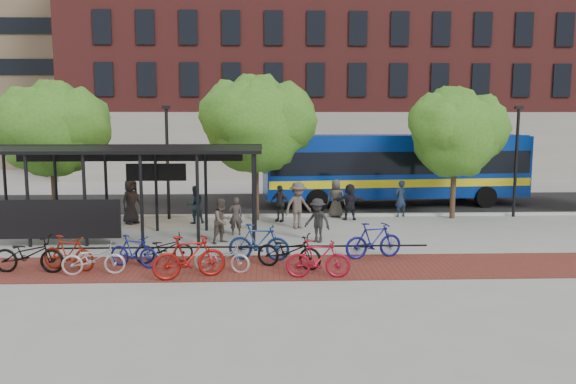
{
  "coord_description": "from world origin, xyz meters",
  "views": [
    {
      "loc": [
        -2.5,
        -21.85,
        4.57
      ],
      "look_at": [
        -1.66,
        0.67,
        1.6
      ],
      "focal_mm": 35.0,
      "sensor_mm": 36.0,
      "label": 1
    }
  ],
  "objects_px": {
    "pedestrian_8": "(222,221)",
    "bike_9": "(318,259)",
    "lamp_post_left": "(167,159)",
    "lamp_post_right": "(516,158)",
    "bike_11": "(374,240)",
    "tree_a": "(53,126)",
    "bike_3": "(134,251)",
    "pedestrian_5": "(350,202)",
    "bike_6": "(222,257)",
    "pedestrian_1": "(236,216)",
    "tree_c": "(457,130)",
    "bike_0": "(29,254)",
    "pedestrian_6": "(336,198)",
    "pedestrian_7": "(401,199)",
    "pedestrian_4": "(280,203)",
    "pedestrian_3": "(298,205)",
    "bike_1": "(69,253)",
    "pedestrian_2": "(195,205)",
    "bike_5": "(189,257)",
    "pedestrian_9": "(318,220)",
    "bike_4": "(164,248)",
    "tree_b": "(258,121)",
    "bike_2": "(94,259)",
    "bike_8": "(289,251)",
    "bike_7": "(259,242)",
    "pedestrian_0": "(131,201)",
    "bus_shelter": "(118,160)"
  },
  "relations": [
    {
      "from": "bike_7",
      "to": "pedestrian_9",
      "type": "bearing_deg",
      "value": -30.74
    },
    {
      "from": "lamp_post_left",
      "to": "bike_6",
      "type": "bearing_deg",
      "value": -70.94
    },
    {
      "from": "bike_4",
      "to": "bike_3",
      "type": "bearing_deg",
      "value": 109.64
    },
    {
      "from": "lamp_post_right",
      "to": "bike_0",
      "type": "distance_m",
      "value": 20.74
    },
    {
      "from": "pedestrian_6",
      "to": "pedestrian_7",
      "type": "distance_m",
      "value": 3.02
    },
    {
      "from": "bike_9",
      "to": "bike_1",
      "type": "bearing_deg",
      "value": 83.75
    },
    {
      "from": "pedestrian_0",
      "to": "pedestrian_4",
      "type": "bearing_deg",
      "value": -49.47
    },
    {
      "from": "pedestrian_8",
      "to": "bike_9",
      "type": "bearing_deg",
      "value": -100.48
    },
    {
      "from": "lamp_post_left",
      "to": "lamp_post_right",
      "type": "relative_size",
      "value": 1.0
    },
    {
      "from": "bike_9",
      "to": "bike_0",
      "type": "bearing_deg",
      "value": 86.4
    },
    {
      "from": "bike_0",
      "to": "pedestrian_3",
      "type": "xyz_separation_m",
      "value": [
        8.37,
        6.45,
        0.41
      ]
    },
    {
      "from": "pedestrian_9",
      "to": "bike_6",
      "type": "bearing_deg",
      "value": -91.8
    },
    {
      "from": "pedestrian_1",
      "to": "lamp_post_right",
      "type": "bearing_deg",
      "value": -177.34
    },
    {
      "from": "bike_0",
      "to": "pedestrian_1",
      "type": "relative_size",
      "value": 1.41
    },
    {
      "from": "lamp_post_left",
      "to": "pedestrian_4",
      "type": "relative_size",
      "value": 3.15
    },
    {
      "from": "pedestrian_3",
      "to": "lamp_post_right",
      "type": "bearing_deg",
      "value": -17.68
    },
    {
      "from": "pedestrian_8",
      "to": "tree_b",
      "type": "bearing_deg",
      "value": 31.35
    },
    {
      "from": "pedestrian_9",
      "to": "bike_4",
      "type": "bearing_deg",
      "value": -113.88
    },
    {
      "from": "tree_b",
      "to": "pedestrian_8",
      "type": "height_order",
      "value": "tree_b"
    },
    {
      "from": "bus_shelter",
      "to": "bike_6",
      "type": "height_order",
      "value": "bus_shelter"
    },
    {
      "from": "bike_2",
      "to": "pedestrian_9",
      "type": "xyz_separation_m",
      "value": [
        6.96,
        4.1,
        0.34
      ]
    },
    {
      "from": "pedestrian_2",
      "to": "pedestrian_4",
      "type": "relative_size",
      "value": 1.02
    },
    {
      "from": "pedestrian_3",
      "to": "pedestrian_7",
      "type": "height_order",
      "value": "pedestrian_3"
    },
    {
      "from": "bike_11",
      "to": "pedestrian_3",
      "type": "height_order",
      "value": "pedestrian_3"
    },
    {
      "from": "tree_b",
      "to": "bike_3",
      "type": "height_order",
      "value": "tree_b"
    },
    {
      "from": "pedestrian_3",
      "to": "bike_1",
      "type": "bearing_deg",
      "value": -170.79
    },
    {
      "from": "tree_a",
      "to": "bike_9",
      "type": "distance_m",
      "value": 14.91
    },
    {
      "from": "pedestrian_5",
      "to": "pedestrian_4",
      "type": "bearing_deg",
      "value": 6.99
    },
    {
      "from": "bike_11",
      "to": "tree_a",
      "type": "bearing_deg",
      "value": 45.78
    },
    {
      "from": "bike_6",
      "to": "bike_11",
      "type": "xyz_separation_m",
      "value": [
        4.84,
        1.52,
        0.14
      ]
    },
    {
      "from": "bike_5",
      "to": "tree_a",
      "type": "bearing_deg",
      "value": 18.69
    },
    {
      "from": "bike_1",
      "to": "pedestrian_8",
      "type": "height_order",
      "value": "pedestrian_8"
    },
    {
      "from": "tree_b",
      "to": "pedestrian_0",
      "type": "xyz_separation_m",
      "value": [
        -5.52,
        -0.84,
        -3.48
      ]
    },
    {
      "from": "bike_3",
      "to": "pedestrian_5",
      "type": "relative_size",
      "value": 1.02
    },
    {
      "from": "bike_2",
      "to": "pedestrian_5",
      "type": "xyz_separation_m",
      "value": [
        8.83,
        8.65,
        0.35
      ]
    },
    {
      "from": "pedestrian_9",
      "to": "tree_c",
      "type": "bearing_deg",
      "value": 72.99
    },
    {
      "from": "pedestrian_0",
      "to": "pedestrian_9",
      "type": "height_order",
      "value": "pedestrian_0"
    },
    {
      "from": "bike_6",
      "to": "tree_b",
      "type": "bearing_deg",
      "value": 6.37
    },
    {
      "from": "tree_a",
      "to": "bike_2",
      "type": "height_order",
      "value": "tree_a"
    },
    {
      "from": "bike_11",
      "to": "pedestrian_4",
      "type": "height_order",
      "value": "pedestrian_4"
    },
    {
      "from": "bike_8",
      "to": "pedestrian_3",
      "type": "distance_m",
      "value": 6.27
    },
    {
      "from": "pedestrian_4",
      "to": "pedestrian_9",
      "type": "relative_size",
      "value": 0.99
    },
    {
      "from": "tree_c",
      "to": "bike_0",
      "type": "distance_m",
      "value": 18.26
    },
    {
      "from": "lamp_post_left",
      "to": "bike_8",
      "type": "bearing_deg",
      "value": -59.34
    },
    {
      "from": "bike_6",
      "to": "bike_8",
      "type": "bearing_deg",
      "value": -66.75
    },
    {
      "from": "bike_11",
      "to": "pedestrian_5",
      "type": "distance_m",
      "value": 7.0
    },
    {
      "from": "bike_6",
      "to": "pedestrian_1",
      "type": "relative_size",
      "value": 1.13
    },
    {
      "from": "bike_11",
      "to": "bike_1",
      "type": "bearing_deg",
      "value": 82.08
    },
    {
      "from": "bike_6",
      "to": "pedestrian_3",
      "type": "bearing_deg",
      "value": -9.2
    },
    {
      "from": "pedestrian_3",
      "to": "pedestrian_9",
      "type": "height_order",
      "value": "pedestrian_3"
    }
  ]
}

